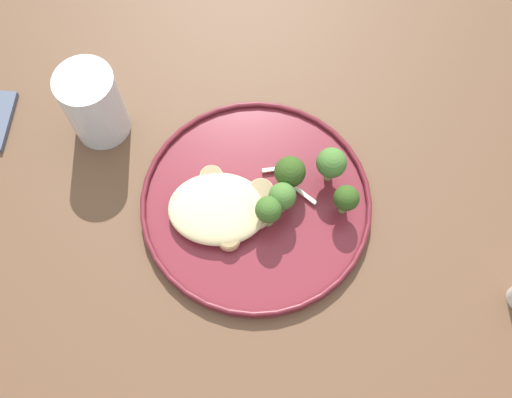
% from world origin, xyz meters
% --- Properties ---
extents(ground, '(6.00, 6.00, 0.00)m').
position_xyz_m(ground, '(0.00, 0.00, 0.00)').
color(ground, '#47423D').
extents(wooden_dining_table, '(1.40, 1.00, 0.74)m').
position_xyz_m(wooden_dining_table, '(0.00, 0.00, 0.66)').
color(wooden_dining_table, brown).
rests_on(wooden_dining_table, ground).
extents(dinner_plate, '(0.29, 0.29, 0.02)m').
position_xyz_m(dinner_plate, '(0.03, -0.01, 0.75)').
color(dinner_plate, maroon).
rests_on(dinner_plate, wooden_dining_table).
extents(noodle_bed, '(0.12, 0.10, 0.03)m').
position_xyz_m(noodle_bed, '(0.08, 0.01, 0.76)').
color(noodle_bed, beige).
rests_on(noodle_bed, dinner_plate).
extents(seared_scallop_center_golden, '(0.03, 0.03, 0.01)m').
position_xyz_m(seared_scallop_center_golden, '(0.09, -0.04, 0.76)').
color(seared_scallop_center_golden, '#E5C689').
rests_on(seared_scallop_center_golden, dinner_plate).
extents(seared_scallop_large_seared, '(0.03, 0.03, 0.02)m').
position_xyz_m(seared_scallop_large_seared, '(0.06, -0.01, 0.76)').
color(seared_scallop_large_seared, beige).
rests_on(seared_scallop_large_seared, dinner_plate).
extents(seared_scallop_left_edge, '(0.03, 0.03, 0.01)m').
position_xyz_m(seared_scallop_left_edge, '(0.06, 0.05, 0.76)').
color(seared_scallop_left_edge, '#DBB77A').
rests_on(seared_scallop_left_edge, dinner_plate).
extents(seared_scallop_tiny_bay, '(0.03, 0.03, 0.02)m').
position_xyz_m(seared_scallop_tiny_bay, '(0.03, -0.02, 0.76)').
color(seared_scallop_tiny_bay, '#E5C689').
rests_on(seared_scallop_tiny_bay, dinner_plate).
extents(seared_scallop_half_hidden, '(0.03, 0.03, 0.01)m').
position_xyz_m(seared_scallop_half_hidden, '(0.03, 0.01, 0.76)').
color(seared_scallop_half_hidden, beige).
rests_on(seared_scallop_half_hidden, dinner_plate).
extents(seared_scallop_on_noodles, '(0.03, 0.03, 0.02)m').
position_xyz_m(seared_scallop_on_noodles, '(0.12, 0.00, 0.76)').
color(seared_scallop_on_noodles, '#DBB77A').
rests_on(seared_scallop_on_noodles, dinner_plate).
extents(broccoli_floret_left_leaning, '(0.04, 0.04, 0.06)m').
position_xyz_m(broccoli_floret_left_leaning, '(-0.01, -0.03, 0.78)').
color(broccoli_floret_left_leaning, '#89A356').
rests_on(broccoli_floret_left_leaning, dinner_plate).
extents(broccoli_floret_split_head, '(0.04, 0.04, 0.06)m').
position_xyz_m(broccoli_floret_split_head, '(-0.06, -0.04, 0.79)').
color(broccoli_floret_split_head, '#89A356').
rests_on(broccoli_floret_split_head, dinner_plate).
extents(broccoli_floret_near_rim, '(0.03, 0.03, 0.05)m').
position_xyz_m(broccoli_floret_near_rim, '(-0.08, -0.00, 0.79)').
color(broccoli_floret_near_rim, '#7A994C').
rests_on(broccoli_floret_near_rim, dinner_plate).
extents(broccoli_floret_rear_charred, '(0.03, 0.03, 0.06)m').
position_xyz_m(broccoli_floret_rear_charred, '(-0.00, -0.00, 0.79)').
color(broccoli_floret_rear_charred, '#89A356').
rests_on(broccoli_floret_rear_charred, dinner_plate).
extents(broccoli_floret_tall_stalk, '(0.03, 0.03, 0.06)m').
position_xyz_m(broccoli_floret_tall_stalk, '(0.02, 0.02, 0.79)').
color(broccoli_floret_tall_stalk, '#89A356').
rests_on(broccoli_floret_tall_stalk, dinner_plate).
extents(onion_sliver_short_strip, '(0.05, 0.01, 0.00)m').
position_xyz_m(onion_sliver_short_strip, '(0.00, -0.05, 0.75)').
color(onion_sliver_short_strip, silver).
rests_on(onion_sliver_short_strip, dinner_plate).
extents(onion_sliver_pale_crescent, '(0.05, 0.04, 0.00)m').
position_xyz_m(onion_sliver_pale_crescent, '(-0.02, -0.02, 0.75)').
color(onion_sliver_pale_crescent, silver).
rests_on(onion_sliver_pale_crescent, dinner_plate).
extents(water_glass, '(0.07, 0.07, 0.11)m').
position_xyz_m(water_glass, '(0.24, -0.12, 0.79)').
color(water_glass, silver).
rests_on(water_glass, wooden_dining_table).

